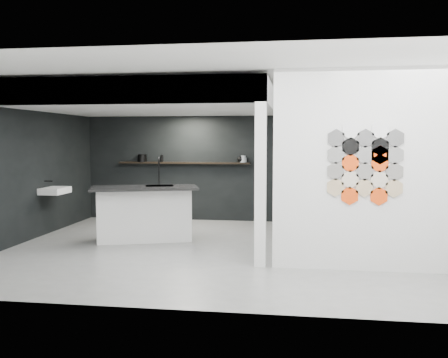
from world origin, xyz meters
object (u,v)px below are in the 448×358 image
Objects in this scene: wall_basin at (55,191)px; stockpot at (142,158)px; kettle at (241,159)px; glass_bowl at (243,160)px; partition_panel at (362,170)px; kitchen_island at (145,213)px; glass_vase at (243,159)px; utensil_cup at (140,160)px; bottle_dark at (162,158)px.

stockpot reaches higher than wall_basin.
kettle is 1.08× the size of glass_bowl.
partition_panel is 4.41m from kettle.
stockpot is (-0.79, 2.36, 0.90)m from kitchen_island.
stockpot is 2.31m from glass_bowl.
glass_vase is at bearing 38.80° from kitchen_island.
stockpot reaches higher than utensil_cup.
utensil_cup is at bearing 63.51° from wall_basin.
kitchen_island is 2.54m from bottle_dark.
bottle_dark reaches higher than utensil_cup.
stockpot is at bearing 180.00° from glass_vase.
glass_vase is (-2.08, 3.87, -0.00)m from partition_panel.
kettle is (1.47, 2.36, 0.88)m from kitchen_island.
utensil_cup is (-2.36, 0.00, -0.01)m from glass_bowl.
wall_basin is 4.00× the size of glass_bowl.
kettle is 1.07× the size of bottle_dark.
wall_basin is 0.30× the size of kitchen_island.
kitchen_island is at bearing 157.29° from partition_panel.
kitchen_island is (1.86, -0.29, -0.34)m from wall_basin.
utensil_cup is (1.03, 2.07, 0.52)m from wall_basin.
utensil_cup is (-0.50, 0.00, -0.03)m from bottle_dark.
partition_panel is 5.51m from bottle_dark.
bottle_dark is (0.46, 0.00, -0.01)m from stockpot.
kettle is 0.06m from glass_vase.
partition_panel is 4.67× the size of wall_basin.
partition_panel is 17.26× the size of kettle.
stockpot is (-4.39, 3.87, 0.00)m from partition_panel.
glass_vase is (1.53, 2.36, 0.89)m from kitchen_island.
kitchen_island is (-3.60, 1.51, -0.89)m from partition_panel.
wall_basin is 3.96m from kettle.
partition_panel is 18.50× the size of glass_vase.
utensil_cup is at bearing 179.77° from kettle.
partition_panel is 1.38× the size of kitchen_island.
glass_vase is at bearing 31.35° from wall_basin.
kitchen_island is 13.34× the size of bottle_dark.
glass_vase is 1.67× the size of utensil_cup.
bottle_dark is (-1.86, 0.00, 0.02)m from glass_bowl.
utensil_cup is at bearing 91.21° from kitchen_island.
wall_basin is 2.94× the size of stockpot.
stockpot is 1.36× the size of glass_bowl.
kitchen_island is at bearing -8.92° from wall_basin.
kitchen_island reaches higher than stockpot.
wall_basin is at bearing -148.65° from glass_bowl.
wall_basin is at bearing 161.77° from partition_panel.
glass_bowl is at bearing 118.23° from partition_panel.
bottle_dark is (-3.93, 3.87, -0.00)m from partition_panel.
glass_bowl is at bearing 0.00° from stockpot.
utensil_cup is (-0.05, 0.00, -0.04)m from stockpot.
glass_bowl is (-2.08, 3.87, -0.03)m from partition_panel.
utensil_cup is (-2.30, 0.00, -0.02)m from kettle.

